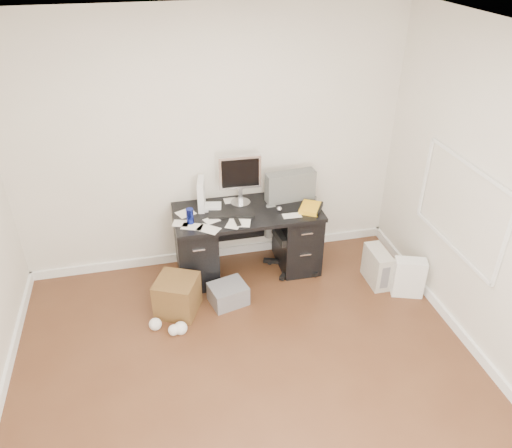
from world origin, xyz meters
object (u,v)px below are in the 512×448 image
at_px(pc_tower, 377,267).
at_px(wicker_basket, 177,296).
at_px(lcd_monitor, 240,180).
at_px(office_chair, 295,225).
at_px(keyboard, 232,214).
at_px(desk, 248,239).

bearing_deg(pc_tower, wicker_basket, -179.98).
distance_m(lcd_monitor, pc_tower, 1.69).
bearing_deg(office_chair, keyboard, 175.49).
height_order(office_chair, wicker_basket, office_chair).
height_order(desk, keyboard, keyboard).
xyz_separation_m(office_chair, wicker_basket, (-1.31, -0.46, -0.35)).
height_order(keyboard, wicker_basket, keyboard).
bearing_deg(wicker_basket, lcd_monitor, 40.77).
distance_m(keyboard, pc_tower, 1.62).
height_order(keyboard, office_chair, office_chair).
bearing_deg(keyboard, pc_tower, -8.06).
relative_size(keyboard, wicker_basket, 1.24).
distance_m(lcd_monitor, office_chair, 0.76).
bearing_deg(desk, lcd_monitor, 103.77).
xyz_separation_m(desk, lcd_monitor, (-0.04, 0.16, 0.62)).
distance_m(keyboard, office_chair, 0.72).
bearing_deg(desk, office_chair, -5.07).
height_order(keyboard, pc_tower, keyboard).
relative_size(lcd_monitor, pc_tower, 1.41).
bearing_deg(desk, wicker_basket, -147.85).
distance_m(lcd_monitor, keyboard, 0.36).
height_order(desk, pc_tower, desk).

